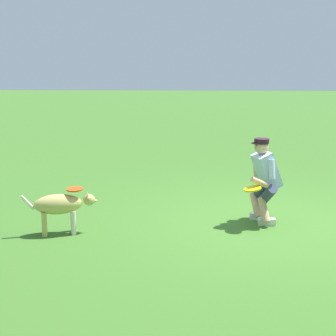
{
  "coord_description": "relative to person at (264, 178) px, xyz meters",
  "views": [
    {
      "loc": [
        1.17,
        7.78,
        2.51
      ],
      "look_at": [
        1.48,
        0.24,
        0.9
      ],
      "focal_mm": 57.12,
      "sensor_mm": 36.0,
      "label": 1
    }
  ],
  "objects": [
    {
      "name": "ground_plane",
      "position": [
        -0.05,
        0.07,
        -0.7
      ],
      "size": [
        60.0,
        60.0,
        0.0
      ],
      "primitive_type": "plane",
      "color": "#3C6C26"
    },
    {
      "name": "frisbee_flying",
      "position": [
        2.75,
        0.58,
        -0.06
      ],
      "size": [
        0.26,
        0.26,
        0.04
      ],
      "primitive_type": "cylinder",
      "rotation": [
        0.05,
        -0.02,
        3.25
      ],
      "color": "#F14F12"
    },
    {
      "name": "person",
      "position": [
        0.0,
        0.0,
        0.0
      ],
      "size": [
        0.53,
        0.68,
        1.29
      ],
      "rotation": [
        0.0,
        0.0,
        0.33
      ],
      "color": "silver",
      "rests_on": "ground_plane"
    },
    {
      "name": "dog",
      "position": [
        2.93,
        0.64,
        -0.28
      ],
      "size": [
        1.07,
        0.45,
        0.6
      ],
      "rotation": [
        0.0,
        0.0,
        3.4
      ],
      "color": "tan",
      "rests_on": "ground_plane"
    },
    {
      "name": "frisbee_held",
      "position": [
        0.21,
        0.33,
        -0.09
      ],
      "size": [
        0.36,
        0.37,
        0.09
      ],
      "primitive_type": "cylinder",
      "rotation": [
        -0.16,
        0.1,
        5.53
      ],
      "color": "yellow",
      "rests_on": "person"
    }
  ]
}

